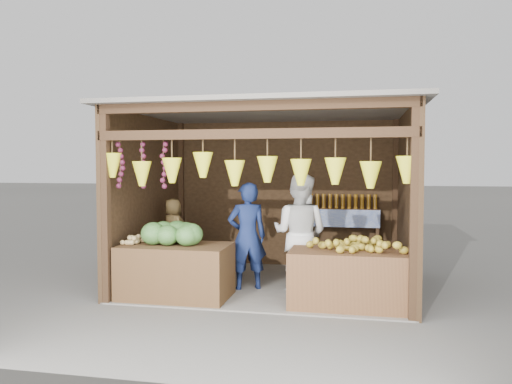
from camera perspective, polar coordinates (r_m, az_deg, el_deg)
ground at (r=7.73m, az=1.62°, el=-10.54°), size 80.00×80.00×0.00m
stall_structure at (r=7.49m, az=1.33°, el=1.89°), size 4.30×3.30×2.66m
back_shelf at (r=8.75m, az=9.87°, el=-3.20°), size 1.25×0.32×1.32m
counter_left at (r=6.97m, az=-9.14°, el=-8.97°), size 1.46×0.85×0.74m
counter_right at (r=6.59m, az=10.95°, el=-9.71°), size 1.59×0.85×0.73m
stool at (r=8.09m, az=-9.41°, el=-8.77°), size 0.35×0.35×0.33m
man_standing at (r=7.28m, az=-1.01°, el=-5.10°), size 0.68×0.57×1.57m
woman_standing at (r=7.16m, az=5.02°, el=-4.73°), size 0.97×0.84×1.70m
vendor_seated at (r=7.98m, az=-9.45°, el=-4.21°), size 0.56×0.53×0.97m
melon_pile at (r=6.92m, az=-9.47°, el=-4.60°), size 1.00×0.50×0.32m
tanfruit_pile at (r=7.11m, az=-13.95°, el=-5.22°), size 0.34×0.40×0.13m
mango_pile at (r=6.49m, az=11.14°, el=-5.64°), size 1.40×0.64×0.22m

